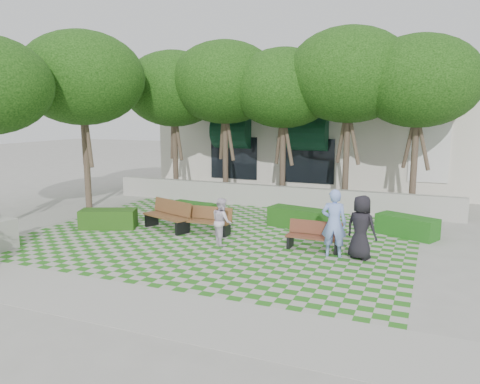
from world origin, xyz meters
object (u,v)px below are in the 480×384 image
at_px(person_dark, 361,227).
at_px(person_blue, 334,223).
at_px(hedge_east, 407,226).
at_px(bench_east, 314,236).
at_px(hedge_midleft, 193,211).
at_px(hedge_west, 108,219).
at_px(bench_west, 168,216).
at_px(person_white, 222,221).
at_px(bench_mid, 207,221).
at_px(hedge_midright, 297,218).

bearing_deg(person_dark, person_blue, 27.13).
bearing_deg(hedge_east, bench_east, -132.29).
bearing_deg(bench_east, person_dark, -12.95).
bearing_deg(hedge_midleft, hedge_west, -130.65).
distance_m(hedge_east, hedge_midleft, 7.55).
distance_m(bench_west, person_white, 2.63).
bearing_deg(bench_west, person_dark, 14.11).
height_order(bench_mid, person_dark, person_dark).
xyz_separation_m(bench_mid, hedge_west, (-3.44, -0.70, -0.09)).
height_order(bench_east, person_white, person_white).
distance_m(hedge_east, person_white, 6.00).
xyz_separation_m(bench_mid, bench_west, (-1.44, -0.05, 0.06)).
height_order(person_blue, person_white, person_blue).
distance_m(bench_east, person_dark, 1.49).
bearing_deg(hedge_east, person_dark, -108.97).
bearing_deg(bench_mid, hedge_west, -170.33).
bearing_deg(bench_east, hedge_midleft, 158.78).
xyz_separation_m(hedge_east, person_white, (-5.10, -3.13, 0.38)).
distance_m(bench_east, person_blue, 0.95).
bearing_deg(person_blue, hedge_midright, -60.57).
relative_size(bench_west, hedge_west, 1.06).
height_order(hedge_midleft, person_dark, person_dark).
xyz_separation_m(bench_west, person_dark, (6.53, -0.76, 0.40)).
bearing_deg(bench_east, hedge_west, -177.00).
height_order(hedge_east, hedge_midleft, hedge_east).
height_order(person_blue, person_dark, person_blue).
distance_m(bench_east, bench_mid, 3.75).
bearing_deg(bench_west, bench_east, 16.15).
distance_m(hedge_midright, hedge_midleft, 3.96).
height_order(hedge_east, hedge_midright, hedge_midright).
bearing_deg(person_blue, hedge_east, -123.27).
distance_m(bench_mid, hedge_midleft, 2.18).
relative_size(hedge_midright, person_dark, 1.12).
bearing_deg(bench_east, bench_west, 176.58).
relative_size(bench_mid, person_blue, 0.89).
bearing_deg(bench_west, person_white, 0.15).
bearing_deg(hedge_midright, bench_west, -153.55).
bearing_deg(bench_mid, person_blue, -13.46).
xyz_separation_m(bench_mid, person_white, (1.01, -0.98, 0.29)).
bearing_deg(hedge_midleft, bench_mid, -49.21).
height_order(bench_east, bench_mid, bench_mid).
bearing_deg(bench_mid, person_white, -45.85).
bearing_deg(hedge_west, person_white, -3.61).
distance_m(hedge_midright, person_dark, 3.79).
bearing_deg(person_dark, hedge_midleft, -0.43).
bearing_deg(hedge_midright, hedge_east, 3.74).
distance_m(bench_mid, person_blue, 4.49).
relative_size(hedge_east, person_blue, 1.00).
distance_m(bench_east, hedge_midleft, 5.56).
bearing_deg(hedge_east, hedge_midleft, -176.15).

